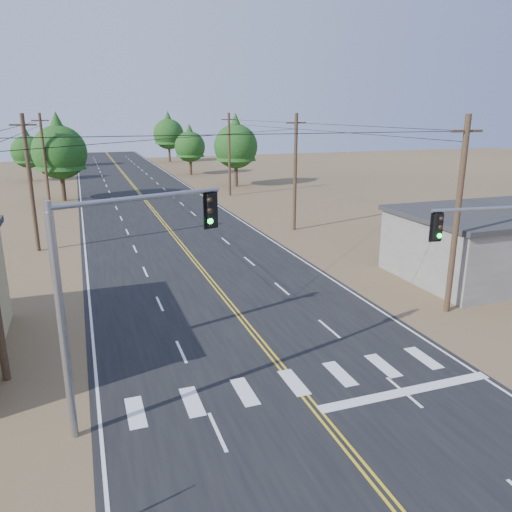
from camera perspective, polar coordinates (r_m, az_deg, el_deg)
name	(u,v)px	position (r m, az deg, el deg)	size (l,w,h in m)	color
road	(182,245)	(39.64, -8.50, 1.25)	(15.00, 200.00, 0.02)	black
utility_pole_left_mid	(30,183)	(40.14, -24.38, 7.62)	(1.80, 0.30, 10.00)	#4C3826
utility_pole_left_far	(45,159)	(59.98, -23.01, 10.15)	(1.80, 0.30, 10.00)	#4C3826
utility_pole_right_near	(457,215)	(26.86, 22.01, 4.32)	(1.80, 0.30, 10.00)	#4C3826
utility_pole_right_mid	(295,172)	(43.69, 4.50, 9.58)	(1.80, 0.30, 10.00)	#4C3826
utility_pole_right_far	(229,154)	(62.42, -3.07, 11.56)	(1.80, 0.30, 10.00)	#4C3826
signal_mast_left	(111,275)	(16.31, -16.26, -2.08)	(5.58, 2.06, 7.68)	gray
tree_left_near	(59,147)	(62.64, -21.61, 11.53)	(6.12, 6.12, 10.19)	#3F2D1E
tree_left_mid	(27,148)	(83.01, -24.66, 11.11)	(4.77, 4.77, 7.95)	#3F2D1E
tree_left_far	(65,141)	(103.76, -20.96, 12.16)	(4.65, 4.65, 7.76)	#3F2D1E
tree_right_near	(236,142)	(70.35, -2.34, 12.91)	(6.01, 6.01, 10.01)	#3F2D1E
tree_right_mid	(190,144)	(84.65, -7.57, 12.61)	(4.97, 4.97, 8.29)	#3F2D1E
tree_right_far	(168,131)	(107.50, -9.98, 13.90)	(6.19, 6.19, 10.32)	#3F2D1E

